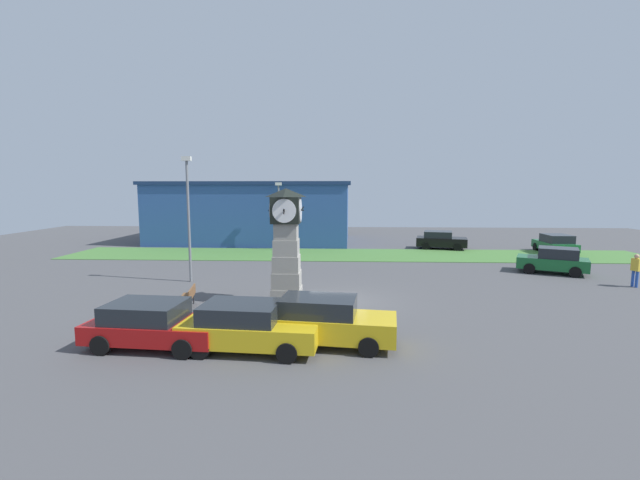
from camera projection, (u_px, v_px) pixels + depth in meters
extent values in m
plane|color=#4C4C4F|center=(338.00, 301.00, 19.68)|extent=(74.09, 74.09, 0.00)
cube|color=gray|center=(287.00, 295.00, 19.30)|extent=(1.32, 1.32, 0.73)
cube|color=gray|center=(287.00, 280.00, 19.22)|extent=(1.24, 1.24, 0.73)
cube|color=gray|center=(287.00, 264.00, 19.13)|extent=(1.16, 1.16, 0.73)
cube|color=gray|center=(286.00, 248.00, 19.04)|extent=(1.08, 1.08, 0.73)
cube|color=gray|center=(286.00, 231.00, 18.95)|extent=(1.01, 1.01, 0.73)
cube|color=black|center=(286.00, 210.00, 18.83)|extent=(1.25, 1.25, 1.16)
cylinder|color=white|center=(288.00, 209.00, 19.47)|extent=(1.02, 0.04, 1.02)
cube|color=black|center=(288.00, 209.00, 19.50)|extent=(0.06, 0.20, 0.18)
cube|color=black|center=(288.00, 209.00, 19.50)|extent=(0.04, 0.24, 0.35)
cylinder|color=white|center=(284.00, 211.00, 18.19)|extent=(1.02, 0.04, 1.02)
cube|color=black|center=(284.00, 211.00, 18.16)|extent=(0.06, 0.20, 0.18)
cube|color=black|center=(284.00, 211.00, 18.16)|extent=(0.04, 0.33, 0.26)
cylinder|color=white|center=(301.00, 210.00, 18.80)|extent=(0.04, 1.02, 1.02)
cube|color=black|center=(301.00, 210.00, 18.80)|extent=(0.23, 0.06, 0.06)
cube|color=black|center=(301.00, 210.00, 18.80)|extent=(0.26, 0.04, 0.33)
cylinder|color=white|center=(271.00, 210.00, 18.86)|extent=(0.04, 1.02, 1.02)
cube|color=black|center=(271.00, 210.00, 18.86)|extent=(0.23, 0.06, 0.10)
cube|color=black|center=(271.00, 210.00, 18.86)|extent=(0.06, 0.04, 0.39)
pyramid|color=black|center=(286.00, 193.00, 18.74)|extent=(1.31, 1.31, 0.38)
cylinder|color=maroon|center=(290.00, 326.00, 14.83)|extent=(0.29, 0.29, 0.86)
sphere|color=maroon|center=(290.00, 313.00, 14.77)|extent=(0.26, 0.26, 0.26)
cylinder|color=brown|center=(276.00, 314.00, 16.21)|extent=(0.27, 0.27, 0.89)
sphere|color=brown|center=(276.00, 301.00, 16.15)|extent=(0.24, 0.24, 0.24)
cube|color=#A51111|center=(156.00, 329.00, 14.07)|extent=(4.46, 2.30, 0.60)
cube|color=#1E2328|center=(146.00, 311.00, 14.04)|extent=(2.51, 2.00, 0.60)
cylinder|color=black|center=(206.00, 329.00, 14.88)|extent=(0.65, 0.27, 0.64)
cylinder|color=black|center=(183.00, 349.00, 13.02)|extent=(0.65, 0.27, 0.64)
cylinder|color=black|center=(134.00, 326.00, 15.19)|extent=(0.65, 0.27, 0.64)
cylinder|color=black|center=(101.00, 345.00, 13.33)|extent=(0.65, 0.27, 0.64)
cube|color=gold|center=(251.00, 331.00, 13.74)|extent=(4.51, 2.27, 0.68)
cube|color=#1E2328|center=(241.00, 312.00, 13.70)|extent=(2.53, 1.97, 0.57)
cylinder|color=black|center=(298.00, 332.00, 14.53)|extent=(0.65, 0.27, 0.64)
cylinder|color=black|center=(287.00, 353.00, 12.70)|extent=(0.65, 0.27, 0.64)
cylinder|color=black|center=(221.00, 329.00, 14.85)|extent=(0.65, 0.27, 0.64)
cylinder|color=black|center=(200.00, 349.00, 13.03)|extent=(0.65, 0.27, 0.64)
cube|color=gold|center=(328.00, 326.00, 14.17)|extent=(4.62, 2.26, 0.74)
cube|color=#1E2328|center=(319.00, 306.00, 14.14)|extent=(2.62, 1.88, 0.59)
cylinder|color=black|center=(371.00, 330.00, 14.79)|extent=(0.66, 0.30, 0.64)
cylinder|color=black|center=(369.00, 347.00, 13.17)|extent=(0.66, 0.30, 0.64)
cylinder|color=black|center=(294.00, 325.00, 15.24)|extent=(0.66, 0.30, 0.64)
cylinder|color=black|center=(282.00, 342.00, 13.63)|extent=(0.66, 0.30, 0.64)
cube|color=#19602D|center=(552.00, 263.00, 26.06)|extent=(4.29, 3.30, 0.69)
cube|color=#1E2328|center=(558.00, 253.00, 25.84)|extent=(2.64, 2.42, 0.62)
cylinder|color=black|center=(529.00, 268.00, 25.90)|extent=(0.67, 0.47, 0.64)
cylinder|color=black|center=(530.00, 264.00, 27.41)|extent=(0.67, 0.47, 0.64)
cylinder|color=black|center=(575.00, 272.00, 24.78)|extent=(0.67, 0.47, 0.64)
cylinder|color=black|center=(574.00, 267.00, 26.29)|extent=(0.67, 0.47, 0.64)
cube|color=black|center=(441.00, 242.00, 36.20)|extent=(4.44, 2.89, 0.72)
cube|color=#1E2328|center=(438.00, 234.00, 36.21)|extent=(2.61, 2.31, 0.53)
cylinder|color=black|center=(457.00, 244.00, 36.80)|extent=(0.67, 0.36, 0.64)
cylinder|color=black|center=(457.00, 247.00, 34.99)|extent=(0.67, 0.36, 0.64)
cylinder|color=black|center=(426.00, 243.00, 37.49)|extent=(0.67, 0.36, 0.64)
cylinder|color=black|center=(426.00, 246.00, 35.68)|extent=(0.67, 0.36, 0.64)
cube|color=#19602D|center=(555.00, 246.00, 34.02)|extent=(1.99, 3.92, 0.63)
cube|color=#1E2328|center=(557.00, 238.00, 33.65)|extent=(1.82, 2.16, 0.61)
cylinder|color=black|center=(536.00, 247.00, 35.30)|extent=(0.22, 0.64, 0.64)
cylinder|color=black|center=(559.00, 247.00, 35.20)|extent=(0.22, 0.64, 0.64)
cylinder|color=black|center=(550.00, 251.00, 32.90)|extent=(0.22, 0.64, 0.64)
cylinder|color=black|center=(575.00, 251.00, 32.80)|extent=(0.22, 0.64, 0.64)
cube|color=brown|center=(186.00, 298.00, 18.53)|extent=(0.77, 1.66, 0.08)
cube|color=brown|center=(192.00, 292.00, 18.53)|extent=(0.33, 1.59, 0.40)
cylinder|color=#262628|center=(184.00, 299.00, 19.16)|extent=(0.06, 0.06, 0.45)
cylinder|color=#262628|center=(179.00, 307.00, 17.90)|extent=(0.06, 0.06, 0.45)
cylinder|color=#262628|center=(194.00, 299.00, 19.21)|extent=(0.06, 0.06, 0.45)
cylinder|color=#262628|center=(189.00, 307.00, 17.95)|extent=(0.06, 0.06, 0.45)
cylinder|color=#264CA5|center=(633.00, 279.00, 22.51)|extent=(0.14, 0.14, 0.87)
cylinder|color=#264CA5|center=(637.00, 279.00, 22.32)|extent=(0.14, 0.14, 0.87)
cube|color=gold|center=(636.00, 265.00, 22.32)|extent=(0.38, 0.46, 0.65)
sphere|color=tan|center=(637.00, 256.00, 22.27)|extent=(0.23, 0.23, 0.23)
cylinder|color=slate|center=(279.00, 218.00, 35.44)|extent=(0.14, 0.14, 5.37)
cube|color=silver|center=(278.00, 184.00, 35.10)|extent=(0.50, 0.24, 0.24)
cylinder|color=slate|center=(189.00, 222.00, 23.39)|extent=(0.14, 0.14, 6.63)
cube|color=silver|center=(186.00, 159.00, 22.97)|extent=(0.50, 0.24, 0.24)
cube|color=#2D5193|center=(254.00, 213.00, 41.39)|extent=(18.35, 10.32, 5.43)
cube|color=navy|center=(253.00, 183.00, 41.04)|extent=(18.90, 10.63, 0.30)
cube|color=#477A38|center=(355.00, 255.00, 33.09)|extent=(44.46, 6.16, 0.04)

